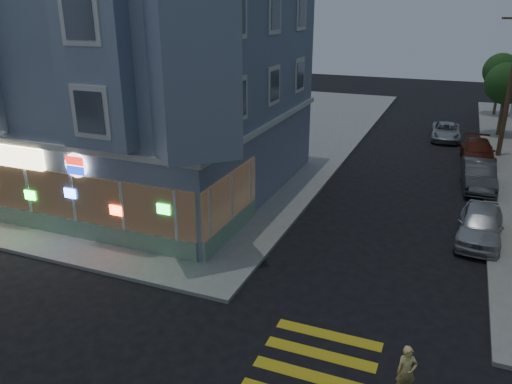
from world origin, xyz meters
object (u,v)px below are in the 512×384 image
Objects in this scene: street_tree_near at (506,84)px; parked_car_a at (480,225)px; parked_car_c at (478,152)px; utility_pole at (511,83)px; running_child at (406,371)px; parked_car_d at (446,132)px; traffic_signal at (191,161)px; street_tree_far at (501,71)px; parked_car_b at (479,176)px.

parked_car_a is at bearing -94.35° from street_tree_near.
street_tree_near is 8.44m from parked_car_c.
running_child is at bearing -97.41° from utility_pole.
running_child is 0.32× the size of parked_car_d.
parked_car_d is at bearing 77.39° from traffic_signal.
traffic_signal is at bearing 130.31° from running_child.
parked_car_d is (-3.40, 3.56, -4.19)m from utility_pole.
street_tree_far is 11.54m from parked_car_d.
parked_car_a is (-1.50, -19.70, -3.20)m from street_tree_near.
utility_pole reaches higher than parked_car_d.
parked_car_a is at bearing 59.44° from running_child.
street_tree_near is at bearing 63.17° from running_child.
street_tree_far reaches higher than parked_car_c.
parked_car_c is at bearing -71.33° from parked_car_d.
running_child is (-3.32, -29.97, -3.23)m from street_tree_near.
parked_car_b reaches higher than running_child.
utility_pole reaches higher than parked_car_b.
parked_car_a is at bearing 35.06° from traffic_signal.
traffic_signal is (-8.38, -22.70, 3.24)m from parked_car_d.
street_tree_far is 16.04m from parked_car_c.
street_tree_near is at bearing -90.00° from street_tree_far.
traffic_signal reaches higher than running_child.
parked_car_b is (0.00, 6.86, -0.00)m from parked_car_a.
street_tree_far is 1.12× the size of parked_car_c.
street_tree_near reaches higher than parked_car_b.
utility_pole is 6.06m from street_tree_near.
parked_car_a is 17.39m from parked_car_d.
traffic_signal is at bearing -123.84° from parked_car_c.
parked_car_b reaches higher than parked_car_d.
parked_car_d is (-2.10, 10.40, -0.13)m from parked_car_b.
street_tree_far is (0.00, 8.00, 0.00)m from street_tree_near.
traffic_signal is at bearing -148.87° from parked_car_a.
street_tree_near is 3.78× the size of running_child.
traffic_signal reaches higher than street_tree_near.
street_tree_far is at bearing 67.65° from parked_car_d.
street_tree_near is at bearing 79.52° from parked_car_b.
parked_car_c is (-1.50, -7.64, -3.25)m from street_tree_near.
running_child is (-3.12, -23.97, -4.10)m from utility_pole.
parked_car_b is 10.61m from parked_car_d.
parked_car_c is at bearing -128.40° from utility_pole.
utility_pole is 22.49m from traffic_signal.
street_tree_near is 27.85m from traffic_signal.
utility_pole is at bearing -90.82° from street_tree_far.
running_child is at bearing -92.73° from parked_car_d.
parked_car_d is (-3.60, -2.44, -3.33)m from street_tree_near.
utility_pole is 14.35m from parked_car_a.
parked_car_b is (1.82, 17.13, 0.03)m from running_child.
utility_pole is at bearing 48.68° from parked_car_c.
parked_car_b is at bearing -100.76° from utility_pole.
utility_pole is 1.65× the size of traffic_signal.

